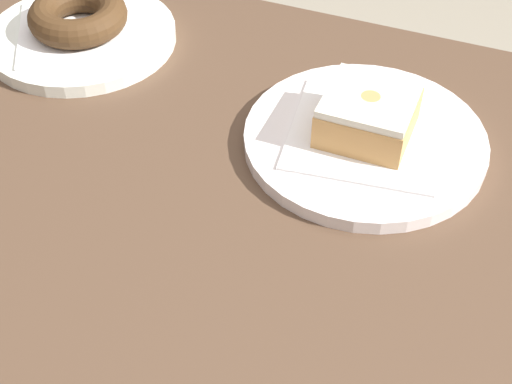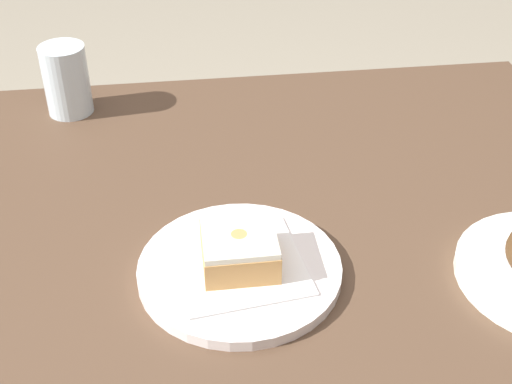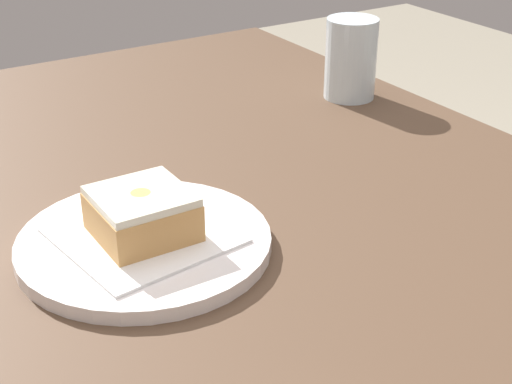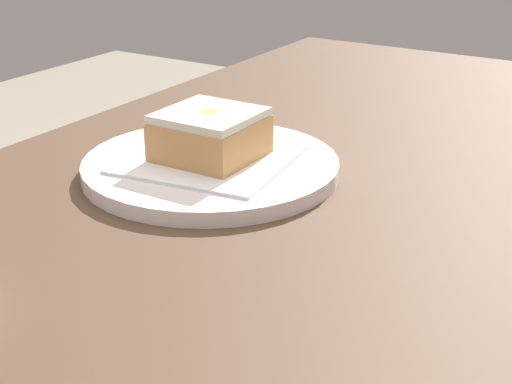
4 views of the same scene
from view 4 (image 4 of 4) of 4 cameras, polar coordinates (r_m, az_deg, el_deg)
name	(u,v)px [view 4 (image 4 of 4)]	position (r m, az deg, el deg)	size (l,w,h in m)	color
table	(360,289)	(0.69, 7.95, -7.36)	(1.14, 0.72, 0.77)	#4F3929
plate_glazed_square	(211,167)	(0.68, -3.46, 1.95)	(0.23, 0.23, 0.01)	white
napkin_glazed_square	(211,158)	(0.68, -3.48, 2.61)	(0.14, 0.14, 0.00)	white
donut_glazed_square	(210,134)	(0.67, -3.52, 4.41)	(0.08, 0.08, 0.04)	tan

